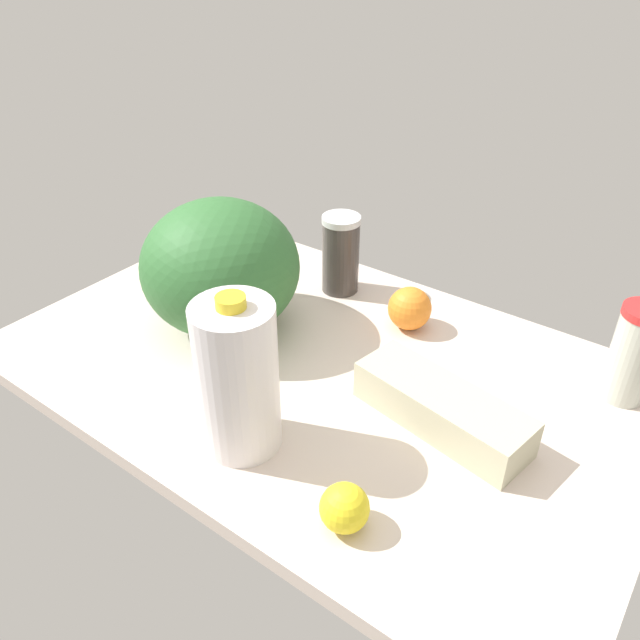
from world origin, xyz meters
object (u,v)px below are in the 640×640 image
object	(u,v)px
egg_carton	(442,408)
lemon_far_back	(344,508)
milk_jug	(238,378)
orange_loose	(410,308)
tumbler_cup	(634,354)
lime_by_jug	(182,256)
watermelon	(221,267)
shaker_bottle	(341,254)

from	to	relation	value
egg_carton	lemon_far_back	world-z (taller)	same
egg_carton	milk_jug	bearing A→B (deg)	-126.88
egg_carton	orange_loose	xyz separation A→B (cm)	(-18.86, 22.50, 0.90)
tumbler_cup	lime_by_jug	world-z (taller)	tumbler_cup
orange_loose	lime_by_jug	distance (cm)	57.15
watermelon	orange_loose	world-z (taller)	watermelon
milk_jug	lime_by_jug	bearing A→B (deg)	145.60
milk_jug	orange_loose	distance (cm)	45.88
milk_jug	watermelon	bearing A→B (deg)	138.16
milk_jug	lemon_far_back	world-z (taller)	milk_jug
milk_jug	lemon_far_back	distance (cm)	24.89
orange_loose	lemon_far_back	distance (cm)	51.99
tumbler_cup	orange_loose	size ratio (longest dim) A/B	2.03
milk_jug	orange_loose	world-z (taller)	milk_jug
watermelon	orange_loose	distance (cm)	38.84
milk_jug	orange_loose	size ratio (longest dim) A/B	3.07
milk_jug	shaker_bottle	bearing A→B (deg)	107.04
orange_loose	lime_by_jug	xyz separation A→B (cm)	(-56.30, -9.75, -1.30)
orange_loose	milk_jug	bearing A→B (deg)	-96.48
tumbler_cup	orange_loose	world-z (taller)	tumbler_cup
tumbler_cup	orange_loose	xyz separation A→B (cm)	(-41.22, -3.40, -4.64)
egg_carton	milk_jug	world-z (taller)	milk_jug
tumbler_cup	milk_jug	distance (cm)	66.96
lime_by_jug	shaker_bottle	bearing A→B (deg)	21.09
milk_jug	lemon_far_back	size ratio (longest dim) A/B	3.86
egg_carton	tumbler_cup	distance (cm)	34.66
lime_by_jug	orange_loose	bearing A→B (deg)	9.82
tumbler_cup	lemon_far_back	distance (cm)	57.64
shaker_bottle	egg_carton	bearing A→B (deg)	-34.43
orange_loose	shaker_bottle	bearing A→B (deg)	168.18
shaker_bottle	lemon_far_back	xyz separation A→B (cm)	(37.73, -53.11, -5.40)
lime_by_jug	watermelon	bearing A→B (deg)	-25.13
milk_jug	lime_by_jug	world-z (taller)	milk_jug
egg_carton	tumbler_cup	size ratio (longest dim) A/B	1.68
watermelon	milk_jug	size ratio (longest dim) A/B	1.14
egg_carton	shaker_bottle	bearing A→B (deg)	155.72
egg_carton	lime_by_jug	xyz separation A→B (cm)	(-75.16, 12.75, -0.40)
lemon_far_back	shaker_bottle	bearing A→B (deg)	125.39
egg_carton	orange_loose	world-z (taller)	orange_loose
shaker_bottle	lime_by_jug	distance (cm)	39.21
shaker_bottle	lemon_far_back	bearing A→B (deg)	-54.61
lime_by_jug	tumbler_cup	bearing A→B (deg)	7.68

